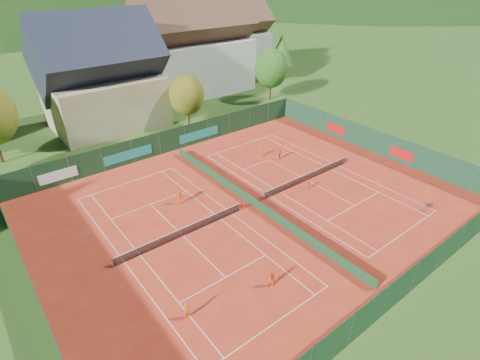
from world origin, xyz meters
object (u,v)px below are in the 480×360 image
at_px(player_right_far_a, 262,152).
at_px(player_left_far, 179,197).
at_px(player_right_near, 309,184).
at_px(hotel_block_b, 229,40).
at_px(player_right_far_b, 280,154).
at_px(player_left_mid, 273,279).
at_px(chalet, 102,80).
at_px(player_left_near, 187,311).
at_px(ball_hopper, 427,205).
at_px(hotel_block_a, 193,51).

bearing_deg(player_right_far_a, player_left_far, -17.91).
bearing_deg(player_right_near, hotel_block_b, 6.22).
height_order(player_left_far, player_right_far_b, player_left_far).
relative_size(player_left_mid, player_left_far, 0.92).
xyz_separation_m(chalet, player_right_far_b, (12.16, -24.22, -5.96)).
xyz_separation_m(player_left_near, player_right_far_b, (21.47, 13.70, -0.03)).
xyz_separation_m(player_left_far, player_right_far_b, (14.71, 1.04, -0.13)).
xyz_separation_m(hotel_block_b, player_left_far, (-35.56, -39.25, -5.83)).
height_order(hotel_block_b, player_right_near, hotel_block_b).
bearing_deg(player_right_far_a, player_right_near, 51.57).
height_order(player_left_far, player_right_near, player_left_far).
relative_size(hotel_block_b, ball_hopper, 21.60).
distance_m(player_right_near, player_right_far_a, 9.18).
bearing_deg(ball_hopper, hotel_block_b, 72.81).
distance_m(chalet, player_right_near, 33.39).
distance_m(ball_hopper, player_right_far_b, 17.43).
distance_m(ball_hopper, player_left_mid, 18.79).
bearing_deg(player_right_far_b, hotel_block_a, -129.63).
bearing_deg(player_right_far_a, chalet, -94.03).
height_order(player_left_near, player_left_mid, player_left_mid).
height_order(chalet, player_right_far_b, chalet).
bearing_deg(player_left_mid, hotel_block_b, 75.45).
relative_size(chalet, hotel_block_a, 0.75).
distance_m(player_left_mid, player_right_far_b, 21.25).
distance_m(hotel_block_b, player_right_far_a, 42.90).
height_order(ball_hopper, player_left_near, player_left_near).
xyz_separation_m(player_left_near, player_left_mid, (6.54, -1.41, 0.04)).
xyz_separation_m(ball_hopper, player_left_far, (-18.47, 15.98, 0.23)).
bearing_deg(player_right_near, player_left_mid, 156.01).
bearing_deg(player_right_near, player_right_far_b, 14.16).
bearing_deg(player_right_far_a, player_right_far_b, 91.92).
distance_m(player_left_near, player_right_near, 20.05).
relative_size(hotel_block_a, player_right_near, 17.36).
xyz_separation_m(hotel_block_a, hotel_block_b, (14.00, 8.00, -0.76)).
height_order(chalet, player_left_mid, chalet).
distance_m(player_right_far_a, player_right_far_b, 2.25).
bearing_deg(player_left_far, hotel_block_a, -98.91).
xyz_separation_m(chalet, player_left_mid, (-2.78, -39.33, -5.90)).
bearing_deg(player_right_far_b, player_right_far_a, -84.75).
bearing_deg(player_right_far_b, player_left_near, 5.66).
xyz_separation_m(player_right_far_a, player_right_far_b, (1.20, -1.91, 0.06)).
distance_m(hotel_block_b, player_right_far_b, 43.94).
xyz_separation_m(ball_hopper, player_right_near, (-6.27, 9.84, 0.07)).
xyz_separation_m(ball_hopper, player_right_far_b, (-3.76, 17.01, 0.11)).
bearing_deg(ball_hopper, hotel_block_a, 86.26).
relative_size(ball_hopper, player_right_near, 0.64).
relative_size(chalet, player_right_far_b, 12.26).
height_order(player_left_near, player_right_far_a, player_left_near).
distance_m(chalet, player_left_mid, 39.87).
relative_size(player_left_near, player_right_near, 1.11).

